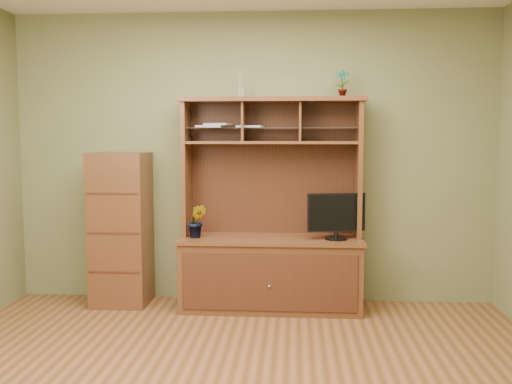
{
  "coord_description": "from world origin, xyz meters",
  "views": [
    {
      "loc": [
        0.4,
        -3.35,
        1.56
      ],
      "look_at": [
        0.09,
        1.2,
        1.11
      ],
      "focal_mm": 40.0,
      "sensor_mm": 36.0,
      "label": 1
    }
  ],
  "objects": [
    {
      "name": "room",
      "position": [
        0.0,
        0.0,
        1.35
      ],
      "size": [
        4.54,
        4.04,
        2.74
      ],
      "color": "#573419",
      "rests_on": "ground"
    },
    {
      "name": "media_hutch",
      "position": [
        0.19,
        1.73,
        0.52
      ],
      "size": [
        1.66,
        0.61,
        1.9
      ],
      "color": "#4A2315",
      "rests_on": "room"
    },
    {
      "name": "monitor",
      "position": [
        0.77,
        1.65,
        0.87
      ],
      "size": [
        0.51,
        0.2,
        0.41
      ],
      "rotation": [
        0.0,
        0.0,
        0.24
      ],
      "color": "black",
      "rests_on": "media_hutch"
    },
    {
      "name": "orchid_plant",
      "position": [
        -0.47,
        1.65,
        0.8
      ],
      "size": [
        0.17,
        0.13,
        0.3
      ],
      "primitive_type": "imported",
      "rotation": [
        0.0,
        0.0,
        -0.01
      ],
      "color": "#27541C",
      "rests_on": "media_hutch"
    },
    {
      "name": "top_plant",
      "position": [
        0.81,
        1.8,
        2.02
      ],
      "size": [
        0.15,
        0.12,
        0.25
      ],
      "primitive_type": "imported",
      "rotation": [
        0.0,
        0.0,
        -0.23
      ],
      "color": "#396523",
      "rests_on": "media_hutch"
    },
    {
      "name": "reed_diffuser",
      "position": [
        -0.1,
        1.8,
        2.0
      ],
      "size": [
        0.05,
        0.05,
        0.26
      ],
      "color": "silver",
      "rests_on": "media_hutch"
    },
    {
      "name": "magazines",
      "position": [
        -0.23,
        1.8,
        1.65
      ],
      "size": [
        0.63,
        0.22,
        0.04
      ],
      "color": "#A1A1A6",
      "rests_on": "media_hutch"
    },
    {
      "name": "side_cabinet",
      "position": [
        -1.2,
        1.75,
        0.7
      ],
      "size": [
        0.5,
        0.46,
        1.41
      ],
      "color": "#4A2315",
      "rests_on": "room"
    }
  ]
}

